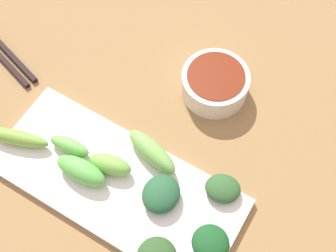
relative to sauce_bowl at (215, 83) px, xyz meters
The scene contains 11 objects.
tabletop 0.11m from the sauce_bowl, 20.07° to the right, with size 2.10×2.10×0.02m, color olive.
sauce_bowl is the anchor object (origin of this frame).
serving_plate 0.21m from the sauce_bowl, 11.92° to the right, with size 0.15×0.35×0.01m, color white.
broccoli_stalk_0 0.20m from the sauce_bowl, 17.55° to the right, with size 0.03×0.06×0.03m, color #77B54A.
broccoli_stalk_1 0.15m from the sauce_bowl, ahead, with size 0.03×0.09×0.03m, color #76B653.
broccoli_stalk_2 0.24m from the sauce_bowl, 21.99° to the right, with size 0.03×0.07×0.03m, color #5CB74D.
broccoli_leafy_3 0.19m from the sauce_bowl, ahead, with size 0.06×0.05×0.03m, color #245734.
broccoli_leafy_5 0.17m from the sauce_bowl, 31.56° to the left, with size 0.04×0.05×0.02m, color #2E592B.
broccoli_stalk_6 0.30m from the sauce_bowl, 41.55° to the right, with size 0.02×0.10×0.02m, color #74A33E.
broccoli_stalk_7 0.23m from the sauce_bowl, 32.63° to the right, with size 0.02×0.06×0.02m, color #6AB652.
broccoli_leafy_8 0.24m from the sauce_bowl, 26.61° to the left, with size 0.05×0.05×0.02m, color #184D22.
Camera 1 is at (0.25, 0.17, 0.62)m, focal length 48.64 mm.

